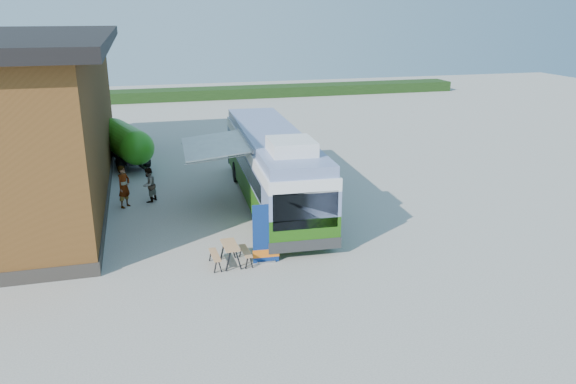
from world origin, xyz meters
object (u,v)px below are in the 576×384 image
object	(u,v)px
person_b	(149,185)
picnic_table	(230,250)
bus	(273,164)
person_a	(124,187)
banner	(266,239)
slurry_tanker	(125,141)

from	to	relation	value
person_b	picnic_table	bearing A→B (deg)	52.77
bus	person_a	size ratio (longest dim) A/B	6.58
banner	person_b	bearing A→B (deg)	118.44
banner	person_b	size ratio (longest dim) A/B	1.35
bus	picnic_table	size ratio (longest dim) A/B	9.21
picnic_table	person_a	size ratio (longest dim) A/B	0.71
person_a	slurry_tanker	world-z (taller)	slurry_tanker
person_a	slurry_tanker	size ratio (longest dim) A/B	0.31
person_b	slurry_tanker	xyz separation A→B (m)	(-1.08, 7.02, 0.55)
picnic_table	person_b	bearing A→B (deg)	106.08
bus	picnic_table	bearing A→B (deg)	-113.69
person_a	person_b	world-z (taller)	person_a
bus	picnic_table	xyz separation A→B (m)	(-2.94, -5.94, -1.28)
picnic_table	bus	bearing A→B (deg)	61.42
banner	person_b	distance (m)	8.66
bus	person_a	distance (m)	6.72
bus	picnic_table	distance (m)	6.76
banner	bus	bearing A→B (deg)	77.03
banner	person_b	xyz separation A→B (m)	(-3.77, 7.79, -0.08)
bus	banner	size ratio (longest dim) A/B	5.84
slurry_tanker	picnic_table	bearing A→B (deg)	-94.02
bus	banner	bearing A→B (deg)	-102.97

